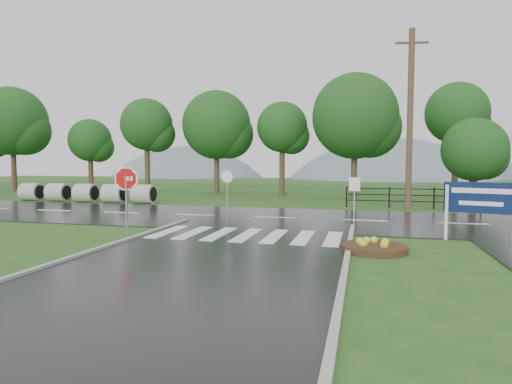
# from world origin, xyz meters

# --- Properties ---
(ground) EXTENTS (120.00, 120.00, 0.00)m
(ground) POSITION_xyz_m (0.00, 0.00, 0.00)
(ground) COLOR #244F1A
(ground) RESTS_ON ground
(main_road) EXTENTS (90.00, 8.00, 0.04)m
(main_road) POSITION_xyz_m (0.00, 10.00, 0.00)
(main_road) COLOR black
(main_road) RESTS_ON ground
(crosswalk) EXTENTS (6.50, 2.80, 0.02)m
(crosswalk) POSITION_xyz_m (0.00, 5.00, 0.06)
(crosswalk) COLOR silver
(crosswalk) RESTS_ON ground
(curb_right) EXTENTS (0.15, 24.00, 0.12)m
(curb_right) POSITION_xyz_m (3.55, -4.00, 0.00)
(curb_right) COLOR #A3A39B
(curb_right) RESTS_ON ground
(fence_west) EXTENTS (9.58, 0.08, 1.20)m
(fence_west) POSITION_xyz_m (7.75, 16.00, 0.72)
(fence_west) COLOR black
(fence_west) RESTS_ON ground
(hills) EXTENTS (102.00, 48.00, 48.00)m
(hills) POSITION_xyz_m (3.49, 65.00, -15.54)
(hills) COLOR slate
(hills) RESTS_ON ground
(treeline) EXTENTS (83.20, 5.20, 10.00)m
(treeline) POSITION_xyz_m (1.00, 24.00, 0.00)
(treeline) COLOR #144114
(treeline) RESTS_ON ground
(culvert_pipes) EXTENTS (9.70, 1.20, 1.20)m
(culvert_pipes) POSITION_xyz_m (-13.67, 15.00, 0.60)
(culvert_pipes) COLOR #9E9B93
(culvert_pipes) RESTS_ON ground
(stop_sign) EXTENTS (1.15, 0.20, 2.60)m
(stop_sign) POSITION_xyz_m (-4.18, 4.17, 1.82)
(stop_sign) COLOR #939399
(stop_sign) RESTS_ON ground
(estate_billboard) EXTENTS (2.15, 0.70, 1.95)m
(estate_billboard) POSITION_xyz_m (7.67, 6.03, 1.34)
(estate_billboard) COLOR silver
(estate_billboard) RESTS_ON ground
(flower_bed) EXTENTS (1.91, 1.91, 0.38)m
(flower_bed) POSITION_xyz_m (4.27, 3.50, 0.14)
(flower_bed) COLOR #332111
(flower_bed) RESTS_ON ground
(reg_sign_small) EXTENTS (0.44, 0.08, 1.99)m
(reg_sign_small) POSITION_xyz_m (3.60, 8.17, 1.43)
(reg_sign_small) COLOR #939399
(reg_sign_small) RESTS_ON ground
(reg_sign_round) EXTENTS (0.52, 0.09, 2.24)m
(reg_sign_round) POSITION_xyz_m (-1.75, 8.22, 1.42)
(reg_sign_round) COLOR #939399
(reg_sign_round) RESTS_ON ground
(utility_pole_east) EXTENTS (1.73, 0.38, 9.77)m
(utility_pole_east) POSITION_xyz_m (6.34, 15.50, 4.97)
(utility_pole_east) COLOR #473523
(utility_pole_east) RESTS_ON ground
(entrance_tree_left) EXTENTS (3.60, 3.60, 5.12)m
(entrance_tree_left) POSITION_xyz_m (10.04, 17.50, 3.30)
(entrance_tree_left) COLOR #3D2B1C
(entrance_tree_left) RESTS_ON ground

